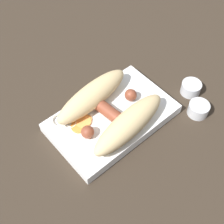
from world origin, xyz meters
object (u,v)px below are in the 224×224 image
Objects in this scene: bread_roll at (110,109)px; sausage at (110,113)px; condiment_cup_near at (198,109)px; food_tray at (112,118)px; condiment_cup_far at (191,88)px.

bread_roll is 0.01m from sausage.
bread_roll reaches higher than condiment_cup_near.
bread_roll is 1.33× the size of sausage.
sausage reaches higher than food_tray.
condiment_cup_near is at bearing 145.90° from food_tray.
bread_roll is 4.61× the size of condiment_cup_near.
food_tray is 5.78× the size of condiment_cup_far.
condiment_cup_near is (-0.16, 0.11, -0.04)m from bread_roll.
food_tray is 5.78× the size of condiment_cup_near.
bread_roll is 0.21m from condiment_cup_far.
bread_roll reaches higher than condiment_cup_far.
bread_roll is (0.00, -0.00, 0.04)m from food_tray.
food_tray is at bearing -172.19° from sausage.
sausage is 3.47× the size of condiment_cup_far.
food_tray is 0.04m from bread_roll.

